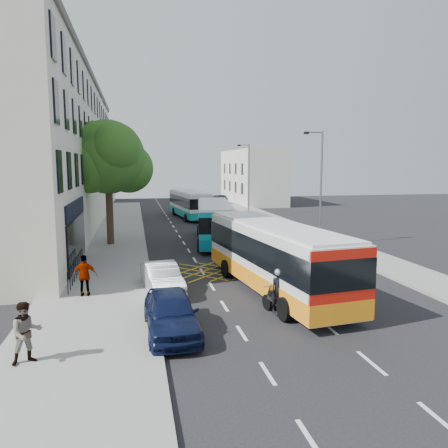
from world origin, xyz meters
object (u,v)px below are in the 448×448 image
bus_near (274,256)px  distant_car_dark (219,200)px  motorbike (278,294)px  pedestrian_near (26,333)px  lamp_near (320,182)px  bus_far (190,204)px  distant_car_silver (215,208)px  parked_car_blue (171,313)px  bus_mid (215,222)px  distant_car_grey (182,205)px  pedestrian_far (85,276)px  parked_car_silver (162,278)px  red_hatchback (245,223)px  street_tree (108,158)px  lamp_far (248,175)px

bus_near → distant_car_dark: 44.89m
motorbike → pedestrian_near: size_ratio=1.15×
lamp_near → bus_far: (-7.02, 18.50, -3.07)m
motorbike → distant_car_silver: 36.05m
parked_car_blue → pedestrian_near: bearing=-159.2°
bus_mid → distant_car_grey: bus_mid is taller
bus_far → parked_car_blue: 33.39m
distant_car_silver → pedestrian_far: pedestrian_far is taller
bus_mid → pedestrian_near: bearing=-107.1°
bus_near → distant_car_silver: bus_near is taller
bus_mid → bus_far: 15.63m
parked_car_silver → distant_car_grey: bearing=75.0°
bus_far → distant_car_grey: 8.82m
red_hatchback → pedestrian_far: size_ratio=2.45×
distant_car_silver → parked_car_blue: bearing=78.3°
bus_far → distant_car_silver: bearing=40.4°
motorbike → distant_car_dark: motorbike is taller
lamp_near → distant_car_dark: lamp_near is taller
parked_car_blue → street_tree: bearing=98.0°
bus_mid → pedestrian_far: bearing=-114.4°
lamp_near → motorbike: 15.98m
parked_car_silver → distant_car_silver: bearing=67.9°
lamp_far → bus_near: size_ratio=0.70×
lamp_near → distant_car_dark: (-0.70, 34.17, -3.92)m
bus_far → parked_car_blue: bus_far is taller
street_tree → distant_car_silver: (11.25, 19.30, -5.59)m
lamp_near → red_hatchback: size_ratio=1.82×
bus_near → red_hatchback: 19.15m
bus_mid → distant_car_grey: size_ratio=2.28×
bus_mid → bus_far: bus_mid is taller
parked_car_blue → distant_car_dark: parked_car_blue is taller
distant_car_grey → pedestrian_near: size_ratio=2.64×
distant_car_dark → lamp_near: bearing=84.4°
bus_mid → pedestrian_far: 15.07m
bus_mid → bus_near: bearing=-80.5°
bus_mid → distant_car_dark: (6.36, 31.30, -0.88)m
parked_car_silver → distant_car_dark: distant_car_dark is taller
red_hatchback → distant_car_silver: bearing=-83.6°
distant_car_silver → pedestrian_far: size_ratio=2.29×
bus_mid → bus_far: (0.04, 15.63, -0.03)m
bus_far → red_hatchback: (3.75, -9.98, -0.91)m
lamp_far → bus_near: 31.17m
motorbike → parked_car_blue: (-4.18, -0.99, -0.13)m
lamp_far → bus_near: (-6.72, -30.29, -2.96)m
lamp_near → parked_car_silver: (-11.80, -9.51, -3.94)m
bus_mid → pedestrian_far: size_ratio=6.05×
street_tree → pedestrian_far: street_tree is taller
red_hatchback → pedestrian_near: bearing=68.3°
bus_mid → parked_car_blue: (-4.74, -17.40, -0.83)m
bus_near → distant_car_dark: bus_near is taller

